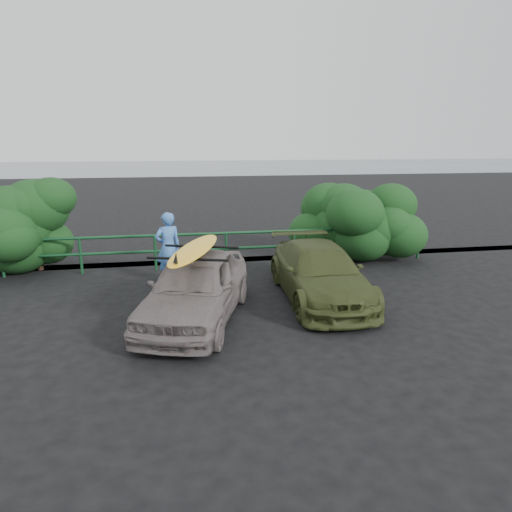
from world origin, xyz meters
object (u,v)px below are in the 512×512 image
at_px(olive_vehicle, 319,273).
at_px(surfboard, 195,249).
at_px(man, 168,247).
at_px(guardrail, 191,251).
at_px(sedan, 196,287).

bearing_deg(olive_vehicle, surfboard, -162.35).
bearing_deg(man, olive_vehicle, 134.37).
xyz_separation_m(guardrail, man, (-0.62, -1.12, 0.39)).
distance_m(guardrail, sedan, 3.90).
xyz_separation_m(guardrail, olive_vehicle, (2.81, -3.08, 0.10)).
bearing_deg(guardrail, man, -118.82).
bearing_deg(man, sedan, 85.73).
distance_m(guardrail, olive_vehicle, 4.17).
bearing_deg(sedan, olive_vehicle, 34.23).
height_order(man, surfboard, man).
bearing_deg(olive_vehicle, man, 151.87).
distance_m(olive_vehicle, surfboard, 3.10).
xyz_separation_m(sedan, man, (-0.57, 2.78, 0.21)).
bearing_deg(surfboard, guardrail, 107.55).
height_order(olive_vehicle, surfboard, surfboard).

